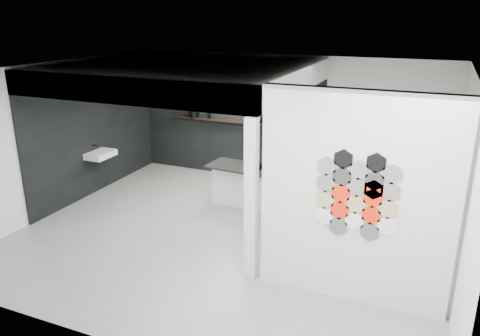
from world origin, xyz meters
name	(u,v)px	position (x,y,z in m)	size (l,w,h in m)	color
floor	(228,236)	(0.00, 0.00, -0.01)	(7.00, 6.00, 0.01)	slate
partition_panel	(355,201)	(2.23, -1.00, 1.40)	(2.45, 0.15, 2.80)	silver
bay_clad_back	(229,125)	(-1.30, 2.97, 1.18)	(4.40, 0.04, 2.35)	black
bay_clad_left	(96,136)	(-3.47, 1.00, 1.18)	(0.04, 4.00, 2.35)	black
bulkhead	(185,75)	(-1.30, 1.00, 2.55)	(4.40, 4.00, 0.40)	silver
corner_column	(251,200)	(0.82, -1.00, 1.18)	(0.16, 0.16, 2.35)	silver
fascia_beam	(120,90)	(-1.30, -0.92, 2.55)	(4.40, 0.16, 0.40)	silver
wall_basin	(101,155)	(-3.24, 0.80, 0.85)	(0.40, 0.60, 0.12)	silver
display_shelf	(231,121)	(-1.20, 2.87, 1.30)	(3.00, 0.15, 0.04)	black
kitchen_island	(248,185)	(-0.20, 1.40, 0.42)	(1.58, 0.80, 1.23)	silver
stockpot	(194,113)	(-2.15, 2.87, 1.41)	(0.22, 0.22, 0.18)	black
kettle	(261,120)	(-0.50, 2.87, 1.39)	(0.17, 0.17, 0.15)	black
glass_bowl	(289,124)	(0.15, 2.87, 1.37)	(0.14, 0.14, 0.10)	gray
glass_vase	(289,123)	(0.15, 2.87, 1.38)	(0.09, 0.09, 0.13)	gray
bottle_dark	(209,115)	(-1.75, 2.87, 1.40)	(0.06, 0.06, 0.16)	black
utensil_cup	(197,115)	(-2.07, 2.87, 1.38)	(0.09, 0.09, 0.11)	black
hex_tile_cluster	(357,196)	(2.26, -1.09, 1.50)	(1.04, 0.02, 1.16)	white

